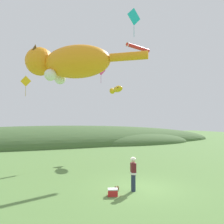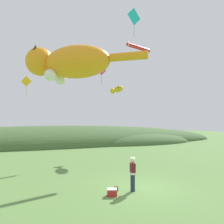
# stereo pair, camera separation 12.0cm
# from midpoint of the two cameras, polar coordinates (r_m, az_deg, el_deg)

# --- Properties ---
(ground_plane) EXTENTS (120.00, 120.00, 0.00)m
(ground_plane) POSITION_cam_midpoint_polar(r_m,az_deg,el_deg) (12.83, 7.55, -19.15)
(ground_plane) COLOR #5B8442
(distant_hill_ridge) EXTENTS (63.16, 16.38, 5.99)m
(distant_hill_ridge) POSITION_cam_midpoint_polar(r_m,az_deg,el_deg) (37.65, -11.36, -8.07)
(distant_hill_ridge) COLOR #426033
(distant_hill_ridge) RESTS_ON ground
(festival_attendant) EXTENTS (0.36, 0.47, 1.77)m
(festival_attendant) POSITION_cam_midpoint_polar(r_m,az_deg,el_deg) (12.05, 5.72, -15.56)
(festival_attendant) COLOR #232D47
(festival_attendant) RESTS_ON ground
(kite_spool) EXTENTS (0.15, 0.24, 0.24)m
(kite_spool) POSITION_cam_midpoint_polar(r_m,az_deg,el_deg) (12.31, 1.39, -19.30)
(kite_spool) COLOR olive
(kite_spool) RESTS_ON ground
(picnic_cooler) EXTENTS (0.57, 0.48, 0.36)m
(picnic_cooler) POSITION_cam_midpoint_polar(r_m,az_deg,el_deg) (11.49, 0.32, -20.22)
(picnic_cooler) COLOR red
(picnic_cooler) RESTS_ON ground
(kite_giant_cat) EXTENTS (7.93, 6.43, 2.88)m
(kite_giant_cat) POSITION_cam_midpoint_polar(r_m,az_deg,el_deg) (17.13, -10.99, 12.52)
(kite_giant_cat) COLOR orange
(kite_fish_windsock) EXTENTS (0.75, 2.56, 0.79)m
(kite_fish_windsock) POSITION_cam_midpoint_polar(r_m,az_deg,el_deg) (24.06, 1.53, 5.94)
(kite_fish_windsock) COLOR gold
(kite_tube_streamer) EXTENTS (3.03, 1.28, 0.44)m
(kite_tube_streamer) POSITION_cam_midpoint_polar(r_m,az_deg,el_deg) (22.39, 7.05, 16.35)
(kite_tube_streamer) COLOR red
(kite_diamond_gold) EXTENTS (0.94, 0.45, 1.93)m
(kite_diamond_gold) POSITION_cam_midpoint_polar(r_m,az_deg,el_deg) (22.08, -21.32, 7.44)
(kite_diamond_gold) COLOR yellow
(kite_diamond_pink) EXTENTS (1.19, 0.33, 2.13)m
(kite_diamond_pink) POSITION_cam_midpoint_polar(r_m,az_deg,el_deg) (24.53, -2.61, 10.90)
(kite_diamond_pink) COLOR #E53F8C
(kite_diamond_teal) EXTENTS (1.34, 0.38, 2.29)m
(kite_diamond_teal) POSITION_cam_midpoint_polar(r_m,az_deg,el_deg) (18.46, 5.97, 23.50)
(kite_diamond_teal) COLOR #19BFBF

